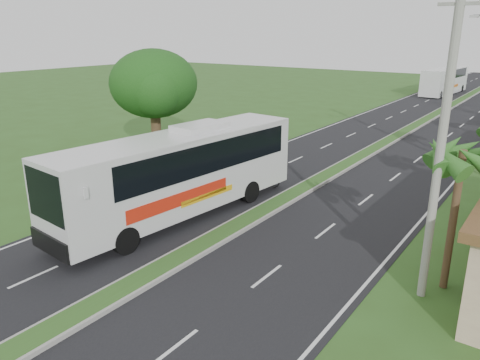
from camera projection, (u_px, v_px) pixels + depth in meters
The scene contains 11 objects.
ground at pixel (195, 252), 19.20m from camera, with size 180.00×180.00×0.00m, color #30521E.
road_asphalt at pixel (370, 152), 34.76m from camera, with size 14.00×160.00×0.02m, color black.
median_strip at pixel (370, 151), 34.73m from camera, with size 1.20×160.00×0.18m.
lane_edge_left at pixel (291, 141), 38.44m from camera, with size 0.12×160.00×0.01m, color silver.
lane_edge_right at pixel (467, 167), 31.09m from camera, with size 0.12×160.00×0.01m, color silver.
palm_verge_a at pixel (462, 158), 15.15m from camera, with size 2.40×2.40×5.45m.
shade_tree at pixel (153, 86), 32.10m from camera, with size 6.30×6.00×7.54m.
utility_pole_a at pixel (443, 133), 14.36m from camera, with size 1.60×0.28×11.00m.
coach_bus_main at pixel (182, 168), 22.26m from camera, with size 4.12×13.74×4.38m.
coach_bus_far at pixel (445, 80), 65.93m from camera, with size 3.68×12.50×3.59m.
motorcyclist at pixel (266, 174), 26.84m from camera, with size 1.61×0.88×2.16m.
Camera 1 is at (11.53, -13.13, 8.69)m, focal length 35.00 mm.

